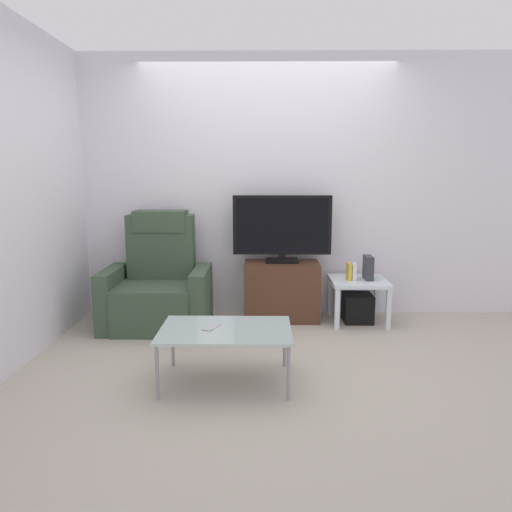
{
  "coord_description": "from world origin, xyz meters",
  "views": [
    {
      "loc": [
        -0.05,
        -3.74,
        1.44
      ],
      "look_at": [
        -0.1,
        0.5,
        0.7
      ],
      "focal_mm": 33.47,
      "sensor_mm": 36.0,
      "label": 1
    }
  ],
  "objects_px": {
    "subwoofer_box": "(358,308)",
    "cell_phone": "(211,327)",
    "book_middle": "(354,272)",
    "tv_stand": "(282,291)",
    "side_table": "(358,286)",
    "recliner_armchair": "(158,287)",
    "game_console": "(368,268)",
    "television": "(282,227)",
    "book_leftmost": "(349,272)",
    "coffee_table": "(226,332)"
  },
  "relations": [
    {
      "from": "television",
      "to": "cell_phone",
      "type": "bearing_deg",
      "value": -110.44
    },
    {
      "from": "tv_stand",
      "to": "television",
      "type": "distance_m",
      "value": 0.63
    },
    {
      "from": "coffee_table",
      "to": "cell_phone",
      "type": "relative_size",
      "value": 6.0
    },
    {
      "from": "recliner_armchair",
      "to": "book_middle",
      "type": "distance_m",
      "value": 1.88
    },
    {
      "from": "book_leftmost",
      "to": "coffee_table",
      "type": "bearing_deg",
      "value": -128.43
    },
    {
      "from": "subwoofer_box",
      "to": "coffee_table",
      "type": "distance_m",
      "value": 1.84
    },
    {
      "from": "tv_stand",
      "to": "recliner_armchair",
      "type": "bearing_deg",
      "value": -170.24
    },
    {
      "from": "tv_stand",
      "to": "book_leftmost",
      "type": "relative_size",
      "value": 4.43
    },
    {
      "from": "book_middle",
      "to": "game_console",
      "type": "height_order",
      "value": "game_console"
    },
    {
      "from": "recliner_armchair",
      "to": "cell_phone",
      "type": "distance_m",
      "value": 1.4
    },
    {
      "from": "side_table",
      "to": "game_console",
      "type": "height_order",
      "value": "game_console"
    },
    {
      "from": "subwoofer_box",
      "to": "coffee_table",
      "type": "bearing_deg",
      "value": -130.49
    },
    {
      "from": "cell_phone",
      "to": "subwoofer_box",
      "type": "bearing_deg",
      "value": 66.37
    },
    {
      "from": "television",
      "to": "cell_phone",
      "type": "relative_size",
      "value": 6.39
    },
    {
      "from": "book_leftmost",
      "to": "subwoofer_box",
      "type": "bearing_deg",
      "value": 11.31
    },
    {
      "from": "subwoofer_box",
      "to": "coffee_table",
      "type": "xyz_separation_m",
      "value": [
        -1.19,
        -1.39,
        0.22
      ]
    },
    {
      "from": "side_table",
      "to": "cell_phone",
      "type": "height_order",
      "value": "side_table"
    },
    {
      "from": "side_table",
      "to": "book_leftmost",
      "type": "distance_m",
      "value": 0.18
    },
    {
      "from": "side_table",
      "to": "television",
      "type": "bearing_deg",
      "value": 172.45
    },
    {
      "from": "television",
      "to": "book_middle",
      "type": "xyz_separation_m",
      "value": [
        0.69,
        -0.12,
        -0.41
      ]
    },
    {
      "from": "game_console",
      "to": "tv_stand",
      "type": "bearing_deg",
      "value": 175.22
    },
    {
      "from": "book_middle",
      "to": "coffee_table",
      "type": "relative_size",
      "value": 0.18
    },
    {
      "from": "tv_stand",
      "to": "coffee_table",
      "type": "height_order",
      "value": "tv_stand"
    },
    {
      "from": "television",
      "to": "subwoofer_box",
      "type": "relative_size",
      "value": 3.47
    },
    {
      "from": "book_leftmost",
      "to": "book_middle",
      "type": "relative_size",
      "value": 1.0
    },
    {
      "from": "book_leftmost",
      "to": "coffee_table",
      "type": "distance_m",
      "value": 1.76
    },
    {
      "from": "subwoofer_box",
      "to": "book_middle",
      "type": "bearing_deg",
      "value": -160.32
    },
    {
      "from": "coffee_table",
      "to": "television",
      "type": "bearing_deg",
      "value": 73.36
    },
    {
      "from": "tv_stand",
      "to": "side_table",
      "type": "xyz_separation_m",
      "value": [
        0.74,
        -0.08,
        0.07
      ]
    },
    {
      "from": "tv_stand",
      "to": "coffee_table",
      "type": "distance_m",
      "value": 1.54
    },
    {
      "from": "recliner_armchair",
      "to": "subwoofer_box",
      "type": "bearing_deg",
      "value": -6.95
    },
    {
      "from": "recliner_armchair",
      "to": "game_console",
      "type": "xyz_separation_m",
      "value": [
        2.02,
        0.13,
        0.16
      ]
    },
    {
      "from": "tv_stand",
      "to": "subwoofer_box",
      "type": "height_order",
      "value": "tv_stand"
    },
    {
      "from": "recliner_armchair",
      "to": "cell_phone",
      "type": "relative_size",
      "value": 7.2
    },
    {
      "from": "book_leftmost",
      "to": "coffee_table",
      "type": "relative_size",
      "value": 0.18
    },
    {
      "from": "side_table",
      "to": "coffee_table",
      "type": "relative_size",
      "value": 0.6
    },
    {
      "from": "subwoofer_box",
      "to": "cell_phone",
      "type": "height_order",
      "value": "cell_phone"
    },
    {
      "from": "book_middle",
      "to": "subwoofer_box",
      "type": "bearing_deg",
      "value": 19.68
    },
    {
      "from": "cell_phone",
      "to": "television",
      "type": "bearing_deg",
      "value": 89.13
    },
    {
      "from": "recliner_armchair",
      "to": "coffee_table",
      "type": "height_order",
      "value": "recliner_armchair"
    },
    {
      "from": "book_leftmost",
      "to": "game_console",
      "type": "xyz_separation_m",
      "value": [
        0.19,
        0.03,
        0.03
      ]
    },
    {
      "from": "game_console",
      "to": "coffee_table",
      "type": "relative_size",
      "value": 0.26
    },
    {
      "from": "recliner_armchair",
      "to": "coffee_table",
      "type": "bearing_deg",
      "value": -70.41
    },
    {
      "from": "game_console",
      "to": "cell_phone",
      "type": "bearing_deg",
      "value": -134.92
    },
    {
      "from": "subwoofer_box",
      "to": "book_middle",
      "type": "height_order",
      "value": "book_middle"
    },
    {
      "from": "side_table",
      "to": "book_middle",
      "type": "distance_m",
      "value": 0.16
    },
    {
      "from": "recliner_armchair",
      "to": "side_table",
      "type": "height_order",
      "value": "recliner_armchair"
    },
    {
      "from": "recliner_armchair",
      "to": "book_leftmost",
      "type": "xyz_separation_m",
      "value": [
        1.83,
        0.1,
        0.13
      ]
    },
    {
      "from": "television",
      "to": "subwoofer_box",
      "type": "height_order",
      "value": "television"
    },
    {
      "from": "television",
      "to": "tv_stand",
      "type": "bearing_deg",
      "value": -90.0
    }
  ]
}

